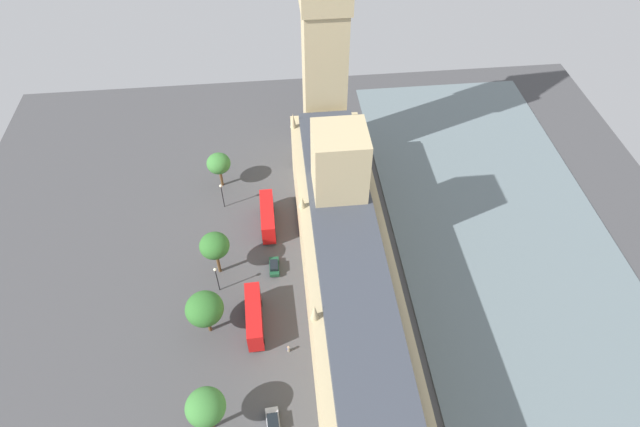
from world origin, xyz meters
name	(u,v)px	position (x,y,z in m)	size (l,w,h in m)	color
ground_plane	(334,306)	(0.00, 0.00, 0.00)	(141.00, 141.00, 0.00)	#424244
river_thames	(526,289)	(-33.92, 0.00, 0.12)	(41.09, 126.90, 0.25)	slate
parliament_building	(346,268)	(-1.99, -1.53, 8.30)	(13.57, 71.00, 27.09)	tan
clock_tower	(325,15)	(-2.53, -39.98, 32.12)	(9.24, 9.24, 62.01)	tan
double_decker_bus_near_tower	(268,216)	(10.50, -19.62, 2.63)	(2.74, 10.53, 4.75)	red
car_dark_green_under_trees	(274,266)	(9.81, -8.83, 0.88)	(1.83, 4.03, 1.74)	#19472D
double_decker_bus_kerbside	(254,316)	(13.45, 2.34, 2.63)	(2.90, 10.57, 4.75)	red
car_silver_leading	(273,422)	(11.21, 19.15, 0.89)	(2.21, 4.23, 1.74)	#B7B7BC
pedestrian_midblock	(289,349)	(8.28, 7.71, 0.67)	(0.55, 0.44, 1.50)	gray
plane_tree_far_end	(214,246)	(19.60, -9.49, 7.09)	(5.16, 5.16, 9.34)	brown
plane_tree_by_river_gate	(219,164)	(19.69, -32.09, 5.91)	(4.81, 4.81, 8.01)	brown
plane_tree_opposite_hall	(206,407)	(19.92, 18.56, 6.74)	(5.55, 5.55, 9.14)	brown
plane_tree_trailing	(205,309)	(20.87, 2.51, 6.24)	(6.04, 6.04, 8.83)	brown
street_lamp_corner	(216,275)	(19.56, -5.38, 4.27)	(0.56, 0.56, 6.09)	black
street_lamp_slot_10	(222,192)	(19.13, -25.70, 4.22)	(0.56, 0.56, 6.01)	black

